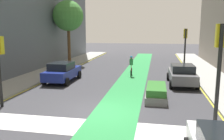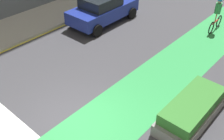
{
  "view_description": "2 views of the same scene",
  "coord_description": "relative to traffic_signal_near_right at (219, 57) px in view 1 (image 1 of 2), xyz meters",
  "views": [
    {
      "loc": [
        2.81,
        -11.31,
        4.17
      ],
      "look_at": [
        -0.05,
        3.85,
        1.52
      ],
      "focal_mm": 38.1,
      "sensor_mm": 36.0,
      "label": 1
    },
    {
      "loc": [
        5.2,
        -3.91,
        6.76
      ],
      "look_at": [
        0.29,
        1.65,
        1.47
      ],
      "focal_mm": 43.25,
      "sensor_mm": 36.0,
      "label": 2
    }
  ],
  "objects": [
    {
      "name": "street_tree_near",
      "position": [
        -12.74,
        16.5,
        2.6
      ],
      "size": [
        3.53,
        3.53,
        7.33
      ],
      "color": "brown",
      "rests_on": "sidewalk_left"
    },
    {
      "name": "ground_plane",
      "position": [
        -5.32,
        1.04,
        -3.07
      ],
      "size": [
        120.0,
        120.0,
        0.0
      ],
      "primitive_type": "plane",
      "color": "#38383D"
    },
    {
      "name": "cyclist_in_lane",
      "position": [
        -4.7,
        10.65,
        -2.1
      ],
      "size": [
        0.32,
        1.73,
        1.86
      ],
      "color": "black",
      "rests_on": "ground_plane"
    },
    {
      "name": "car_grey_right_far",
      "position": [
        -0.57,
        8.07,
        -2.27
      ],
      "size": [
        2.1,
        4.24,
        1.57
      ],
      "color": "slate",
      "rests_on": "ground_plane"
    },
    {
      "name": "crosswalk_band",
      "position": [
        -5.32,
        -0.96,
        -3.07
      ],
      "size": [
        12.0,
        1.8,
        0.01
      ],
      "primitive_type": "cube",
      "color": "silver",
      "rests_on": "ground_plane"
    },
    {
      "name": "car_blue_left_far",
      "position": [
        -9.92,
        7.46,
        -2.27
      ],
      "size": [
        2.03,
        4.21,
        1.57
      ],
      "color": "navy",
      "rests_on": "ground_plane"
    },
    {
      "name": "traffic_signal_near_left",
      "position": [
        -10.72,
        0.97,
        -0.39
      ],
      "size": [
        0.35,
        0.52,
        3.8
      ],
      "color": "black",
      "rests_on": "ground_plane"
    },
    {
      "name": "traffic_signal_near_right",
      "position": [
        0.0,
        0.0,
        0.0
      ],
      "size": [
        0.35,
        0.52,
        4.39
      ],
      "color": "black",
      "rests_on": "ground_plane"
    },
    {
      "name": "median_planter",
      "position": [
        -2.46,
        3.84,
        -2.67
      ],
      "size": [
        1.24,
        3.0,
        0.85
      ],
      "color": "slate",
      "rests_on": "ground_plane"
    },
    {
      "name": "bike_lane_paint",
      "position": [
        -4.46,
        1.04,
        -3.07
      ],
      "size": [
        2.4,
        60.0,
        0.01
      ],
      "primitive_type": "cube",
      "color": "#2D8C47",
      "rests_on": "ground_plane"
    },
    {
      "name": "traffic_signal_far_right",
      "position": [
        0.25,
        14.5,
        -0.1
      ],
      "size": [
        0.35,
        0.52,
        4.23
      ],
      "color": "black",
      "rests_on": "ground_plane"
    },
    {
      "name": "curb_stripe_right",
      "position": [
        0.68,
        1.04,
        -3.07
      ],
      "size": [
        0.16,
        60.0,
        0.01
      ],
      "primitive_type": "cube",
      "color": "yellow",
      "rests_on": "ground_plane"
    }
  ]
}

